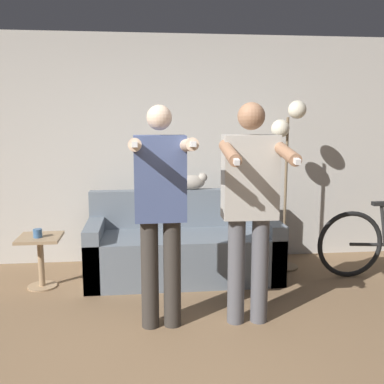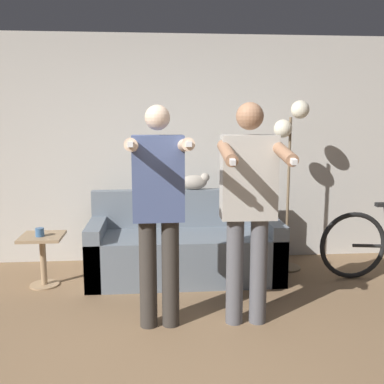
{
  "view_description": "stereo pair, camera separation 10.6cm",
  "coord_description": "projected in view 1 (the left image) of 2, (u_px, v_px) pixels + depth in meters",
  "views": [
    {
      "loc": [
        -0.11,
        -2.52,
        1.67
      ],
      "look_at": [
        0.33,
        1.46,
        1.01
      ],
      "focal_mm": 42.0,
      "sensor_mm": 36.0,
      "label": 1
    },
    {
      "loc": [
        0.0,
        -2.53,
        1.67
      ],
      "look_at": [
        0.33,
        1.46,
        1.01
      ],
      "focal_mm": 42.0,
      "sensor_mm": 36.0,
      "label": 2
    }
  ],
  "objects": [
    {
      "name": "side_table",
      "position": [
        40.0,
        251.0,
        4.43
      ],
      "size": [
        0.41,
        0.41,
        0.52
      ],
      "color": "#A38460",
      "rests_on": "ground_plane"
    },
    {
      "name": "person_left",
      "position": [
        160.0,
        204.0,
        3.47
      ],
      "size": [
        0.48,
        0.68,
        1.77
      ],
      "rotation": [
        0.0,
        0.0,
        0.02
      ],
      "color": "#38332D",
      "rests_on": "ground_plane"
    },
    {
      "name": "couch",
      "position": [
        183.0,
        249.0,
        4.73
      ],
      "size": [
        1.98,
        0.81,
        0.89
      ],
      "color": "slate",
      "rests_on": "ground_plane"
    },
    {
      "name": "cup",
      "position": [
        38.0,
        233.0,
        4.36
      ],
      "size": [
        0.08,
        0.08,
        0.08
      ],
      "color": "#3D6693",
      "rests_on": "side_table"
    },
    {
      "name": "wall_back",
      "position": [
        152.0,
        150.0,
        5.19
      ],
      "size": [
        10.0,
        0.05,
        2.6
      ],
      "color": "beige",
      "rests_on": "ground_plane"
    },
    {
      "name": "cat",
      "position": [
        193.0,
        182.0,
        4.93
      ],
      "size": [
        0.41,
        0.14,
        0.18
      ],
      "color": "#B7AD9E",
      "rests_on": "couch"
    },
    {
      "name": "floor_lamp",
      "position": [
        288.0,
        143.0,
        4.84
      ],
      "size": [
        0.38,
        0.33,
        1.85
      ],
      "color": "#756047",
      "rests_on": "ground_plane"
    },
    {
      "name": "person_right",
      "position": [
        250.0,
        199.0,
        3.54
      ],
      "size": [
        0.51,
        0.68,
        1.79
      ],
      "rotation": [
        0.0,
        0.0,
        -0.03
      ],
      "color": "#56565B",
      "rests_on": "ground_plane"
    }
  ]
}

